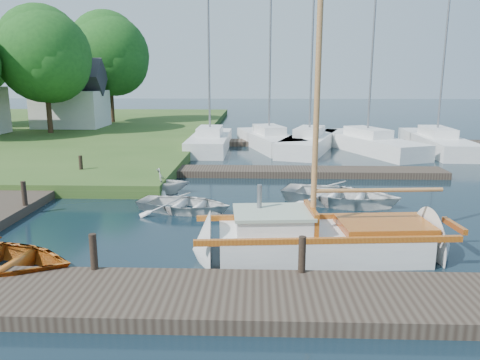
{
  "coord_description": "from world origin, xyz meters",
  "views": [
    {
      "loc": [
        0.51,
        -14.41,
        4.41
      ],
      "look_at": [
        0.0,
        0.0,
        1.2
      ],
      "focal_mm": 35.0,
      "sensor_mm": 36.0,
      "label": 1
    }
  ],
  "objects_px": {
    "marina_boat_1": "(269,139)",
    "tree_3": "(44,55)",
    "tree_7": "(109,54)",
    "marina_boat_4": "(436,141)",
    "sailboat": "(326,243)",
    "tender_c": "(341,192)",
    "house_c": "(71,100)",
    "mooring_post_4": "(24,193)",
    "marina_boat_0": "(210,140)",
    "marina_boat_2": "(309,141)",
    "tender_b": "(162,180)",
    "mooring_post_1": "(94,252)",
    "mooring_post_5": "(81,165)",
    "tender_a": "(184,201)",
    "marina_boat_3": "(367,142)",
    "mooring_post_2": "(302,254)"
  },
  "relations": [
    {
      "from": "marina_boat_1",
      "to": "tree_3",
      "type": "bearing_deg",
      "value": 61.31
    },
    {
      "from": "tree_7",
      "to": "marina_boat_4",
      "type": "bearing_deg",
      "value": -27.2
    },
    {
      "from": "tree_7",
      "to": "sailboat",
      "type": "bearing_deg",
      "value": -64.05
    },
    {
      "from": "tender_c",
      "to": "house_c",
      "type": "bearing_deg",
      "value": 62.23
    },
    {
      "from": "marina_boat_4",
      "to": "mooring_post_4",
      "type": "bearing_deg",
      "value": 129.25
    },
    {
      "from": "marina_boat_0",
      "to": "house_c",
      "type": "height_order",
      "value": "marina_boat_0"
    },
    {
      "from": "marina_boat_2",
      "to": "tree_7",
      "type": "relative_size",
      "value": 1.18
    },
    {
      "from": "tender_c",
      "to": "tree_3",
      "type": "relative_size",
      "value": 0.47
    },
    {
      "from": "tender_b",
      "to": "tree_3",
      "type": "xyz_separation_m",
      "value": [
        -10.91,
        15.13,
        5.27
      ]
    },
    {
      "from": "mooring_post_1",
      "to": "mooring_post_4",
      "type": "height_order",
      "value": "same"
    },
    {
      "from": "marina_boat_4",
      "to": "mooring_post_5",
      "type": "bearing_deg",
      "value": 118.07
    },
    {
      "from": "tender_a",
      "to": "house_c",
      "type": "height_order",
      "value": "house_c"
    },
    {
      "from": "mooring_post_5",
      "to": "tree_3",
      "type": "relative_size",
      "value": 0.09
    },
    {
      "from": "marina_boat_0",
      "to": "mooring_post_1",
      "type": "bearing_deg",
      "value": 178.18
    },
    {
      "from": "tree_3",
      "to": "tender_c",
      "type": "bearing_deg",
      "value": -43.21
    },
    {
      "from": "sailboat",
      "to": "tender_b",
      "type": "relative_size",
      "value": 4.8
    },
    {
      "from": "house_c",
      "to": "tree_3",
      "type": "height_order",
      "value": "tree_3"
    },
    {
      "from": "sailboat",
      "to": "house_c",
      "type": "bearing_deg",
      "value": 117.98
    },
    {
      "from": "marina_boat_3",
      "to": "house_c",
      "type": "xyz_separation_m",
      "value": [
        -21.13,
        8.43,
        2.01
      ]
    },
    {
      "from": "mooring_post_5",
      "to": "tender_b",
      "type": "height_order",
      "value": "mooring_post_5"
    },
    {
      "from": "marina_boat_0",
      "to": "tree_3",
      "type": "xyz_separation_m",
      "value": [
        -11.68,
        4.19,
        5.23
      ]
    },
    {
      "from": "tender_b",
      "to": "marina_boat_0",
      "type": "distance_m",
      "value": 10.97
    },
    {
      "from": "marina_boat_4",
      "to": "marina_boat_0",
      "type": "bearing_deg",
      "value": 92.61
    },
    {
      "from": "tender_a",
      "to": "tree_3",
      "type": "distance_m",
      "value": 21.98
    },
    {
      "from": "tender_c",
      "to": "marina_boat_3",
      "type": "height_order",
      "value": "marina_boat_3"
    },
    {
      "from": "mooring_post_1",
      "to": "marina_boat_4",
      "type": "xyz_separation_m",
      "value": [
        14.39,
        19.03,
        -0.14
      ]
    },
    {
      "from": "mooring_post_1",
      "to": "tender_c",
      "type": "bearing_deg",
      "value": 45.63
    },
    {
      "from": "marina_boat_1",
      "to": "marina_boat_4",
      "type": "relative_size",
      "value": 0.96
    },
    {
      "from": "tender_a",
      "to": "sailboat",
      "type": "bearing_deg",
      "value": -118.15
    },
    {
      "from": "mooring_post_1",
      "to": "mooring_post_5",
      "type": "height_order",
      "value": "same"
    },
    {
      "from": "sailboat",
      "to": "tree_3",
      "type": "xyz_separation_m",
      "value": [
        -16.28,
        21.34,
        5.47
      ]
    },
    {
      "from": "mooring_post_2",
      "to": "mooring_post_1",
      "type": "bearing_deg",
      "value": 180.0
    },
    {
      "from": "mooring_post_2",
      "to": "marina_boat_2",
      "type": "distance_m",
      "value": 18.94
    },
    {
      "from": "mooring_post_5",
      "to": "tree_7",
      "type": "height_order",
      "value": "tree_7"
    },
    {
      "from": "mooring_post_4",
      "to": "marina_boat_3",
      "type": "height_order",
      "value": "marina_boat_3"
    },
    {
      "from": "marina_boat_0",
      "to": "marina_boat_1",
      "type": "bearing_deg",
      "value": -75.73
    },
    {
      "from": "sailboat",
      "to": "marina_boat_1",
      "type": "distance_m",
      "value": 18.08
    },
    {
      "from": "tender_b",
      "to": "tree_7",
      "type": "xyz_separation_m",
      "value": [
        -8.91,
        23.13,
        5.66
      ]
    },
    {
      "from": "mooring_post_1",
      "to": "marina_boat_4",
      "type": "relative_size",
      "value": 0.07
    },
    {
      "from": "tender_b",
      "to": "marina_boat_0",
      "type": "relative_size",
      "value": 0.18
    },
    {
      "from": "house_c",
      "to": "mooring_post_5",
      "type": "bearing_deg",
      "value": -67.62
    },
    {
      "from": "marina_boat_1",
      "to": "house_c",
      "type": "relative_size",
      "value": 1.93
    },
    {
      "from": "marina_boat_4",
      "to": "tender_c",
      "type": "bearing_deg",
      "value": 149.4
    },
    {
      "from": "tender_c",
      "to": "marina_boat_2",
      "type": "relative_size",
      "value": 0.37
    },
    {
      "from": "mooring_post_2",
      "to": "mooring_post_4",
      "type": "distance_m",
      "value": 9.86
    },
    {
      "from": "mooring_post_4",
      "to": "tender_a",
      "type": "bearing_deg",
      "value": 6.1
    },
    {
      "from": "tender_a",
      "to": "marina_boat_4",
      "type": "bearing_deg",
      "value": -30.0
    },
    {
      "from": "mooring_post_1",
      "to": "marina_boat_0",
      "type": "distance_m",
      "value": 18.87
    },
    {
      "from": "tender_c",
      "to": "marina_boat_0",
      "type": "xyz_separation_m",
      "value": [
        -5.8,
        12.23,
        0.15
      ]
    },
    {
      "from": "sailboat",
      "to": "marina_boat_4",
      "type": "height_order",
      "value": "marina_boat_4"
    }
  ]
}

